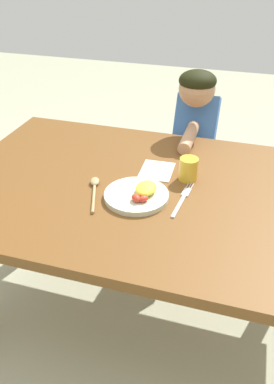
# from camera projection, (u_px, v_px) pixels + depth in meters

# --- Properties ---
(ground_plane) EXTENTS (8.00, 8.00, 0.00)m
(ground_plane) POSITION_uv_depth(u_px,v_px,m) (143.00, 307.00, 1.82)
(ground_plane) COLOR #AEB291
(dining_table) EXTENTS (1.47, 0.96, 0.67)m
(dining_table) POSITION_uv_depth(u_px,v_px,m) (144.00, 203.00, 1.50)
(dining_table) COLOR brown
(dining_table) RESTS_ON ground_plane
(plate) EXTENTS (0.23, 0.23, 0.05)m
(plate) POSITION_uv_depth(u_px,v_px,m) (138.00, 195.00, 1.38)
(plate) COLOR beige
(plate) RESTS_ON dining_table
(fork) EXTENTS (0.04, 0.23, 0.01)m
(fork) POSITION_uv_depth(u_px,v_px,m) (182.00, 199.00, 1.38)
(fork) COLOR silver
(fork) RESTS_ON dining_table
(spoon) EXTENTS (0.10, 0.22, 0.02)m
(spoon) POSITION_uv_depth(u_px,v_px,m) (94.00, 188.00, 1.43)
(spoon) COLOR tan
(spoon) RESTS_ON dining_table
(drinking_cup) EXTENTS (0.07, 0.07, 0.09)m
(drinking_cup) POSITION_uv_depth(u_px,v_px,m) (188.00, 169.00, 1.47)
(drinking_cup) COLOR gold
(drinking_cup) RESTS_ON dining_table
(person) EXTENTS (0.21, 0.44, 0.96)m
(person) POSITION_uv_depth(u_px,v_px,m) (194.00, 153.00, 2.00)
(person) COLOR #404767
(person) RESTS_ON ground_plane
(napkin) EXTENTS (0.13, 0.16, 0.00)m
(napkin) POSITION_uv_depth(u_px,v_px,m) (157.00, 171.00, 1.55)
(napkin) COLOR white
(napkin) RESTS_ON dining_table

